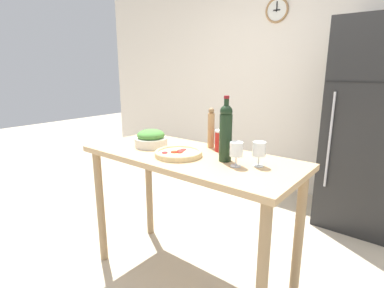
{
  "coord_description": "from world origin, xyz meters",
  "views": [
    {
      "loc": [
        1.14,
        -1.4,
        1.41
      ],
      "look_at": [
        0.0,
        0.03,
        0.95
      ],
      "focal_mm": 28.0,
      "sensor_mm": 36.0,
      "label": 1
    }
  ],
  "objects_px": {
    "pepper_mill": "(211,128)",
    "homemade_pizza": "(179,153)",
    "wine_glass_far": "(259,150)",
    "wine_bottle": "(226,132)",
    "salt_canister": "(221,141)",
    "wine_glass_near": "(236,150)",
    "refrigerator": "(368,127)",
    "salad_bowl": "(151,139)"
  },
  "relations": [
    {
      "from": "refrigerator",
      "to": "wine_glass_near",
      "type": "bearing_deg",
      "value": -102.99
    },
    {
      "from": "salad_bowl",
      "to": "wine_glass_far",
      "type": "bearing_deg",
      "value": 4.94
    },
    {
      "from": "homemade_pizza",
      "to": "salad_bowl",
      "type": "bearing_deg",
      "value": 169.14
    },
    {
      "from": "refrigerator",
      "to": "salad_bowl",
      "type": "distance_m",
      "value": 1.95
    },
    {
      "from": "salad_bowl",
      "to": "wine_bottle",
      "type": "bearing_deg",
      "value": 3.7
    },
    {
      "from": "wine_bottle",
      "to": "pepper_mill",
      "type": "height_order",
      "value": "wine_bottle"
    },
    {
      "from": "homemade_pizza",
      "to": "salt_canister",
      "type": "relative_size",
      "value": 2.08
    },
    {
      "from": "refrigerator",
      "to": "pepper_mill",
      "type": "xyz_separation_m",
      "value": [
        -0.73,
        -1.4,
        0.11
      ]
    },
    {
      "from": "wine_glass_far",
      "to": "salt_canister",
      "type": "distance_m",
      "value": 0.36
    },
    {
      "from": "homemade_pizza",
      "to": "wine_glass_far",
      "type": "bearing_deg",
      "value": 14.77
    },
    {
      "from": "wine_glass_far",
      "to": "pepper_mill",
      "type": "relative_size",
      "value": 0.51
    },
    {
      "from": "refrigerator",
      "to": "wine_glass_far",
      "type": "distance_m",
      "value": 1.6
    },
    {
      "from": "wine_glass_near",
      "to": "salad_bowl",
      "type": "height_order",
      "value": "wine_glass_near"
    },
    {
      "from": "wine_bottle",
      "to": "homemade_pizza",
      "type": "height_order",
      "value": "wine_bottle"
    },
    {
      "from": "refrigerator",
      "to": "wine_bottle",
      "type": "bearing_deg",
      "value": -106.82
    },
    {
      "from": "refrigerator",
      "to": "wine_glass_near",
      "type": "distance_m",
      "value": 1.69
    },
    {
      "from": "pepper_mill",
      "to": "salt_canister",
      "type": "bearing_deg",
      "value": -19.68
    },
    {
      "from": "wine_glass_far",
      "to": "homemade_pizza",
      "type": "height_order",
      "value": "wine_glass_far"
    },
    {
      "from": "wine_bottle",
      "to": "salad_bowl",
      "type": "xyz_separation_m",
      "value": [
        -0.58,
        -0.04,
        -0.12
      ]
    },
    {
      "from": "wine_bottle",
      "to": "pepper_mill",
      "type": "bearing_deg",
      "value": 140.37
    },
    {
      "from": "wine_glass_near",
      "to": "salad_bowl",
      "type": "bearing_deg",
      "value": 178.87
    },
    {
      "from": "pepper_mill",
      "to": "homemade_pizza",
      "type": "height_order",
      "value": "pepper_mill"
    },
    {
      "from": "pepper_mill",
      "to": "salt_canister",
      "type": "relative_size",
      "value": 1.95
    },
    {
      "from": "wine_glass_far",
      "to": "pepper_mill",
      "type": "bearing_deg",
      "value": 158.73
    },
    {
      "from": "homemade_pizza",
      "to": "pepper_mill",
      "type": "bearing_deg",
      "value": 83.62
    },
    {
      "from": "wine_glass_far",
      "to": "salt_canister",
      "type": "height_order",
      "value": "salt_canister"
    },
    {
      "from": "wine_bottle",
      "to": "homemade_pizza",
      "type": "bearing_deg",
      "value": -160.96
    },
    {
      "from": "wine_glass_far",
      "to": "salad_bowl",
      "type": "distance_m",
      "value": 0.78
    },
    {
      "from": "salt_canister",
      "to": "wine_glass_far",
      "type": "bearing_deg",
      "value": -21.77
    },
    {
      "from": "salt_canister",
      "to": "pepper_mill",
      "type": "bearing_deg",
      "value": 160.32
    },
    {
      "from": "wine_glass_far",
      "to": "salad_bowl",
      "type": "relative_size",
      "value": 0.62
    },
    {
      "from": "refrigerator",
      "to": "pepper_mill",
      "type": "bearing_deg",
      "value": -117.45
    },
    {
      "from": "wine_glass_near",
      "to": "pepper_mill",
      "type": "bearing_deg",
      "value": 143.92
    },
    {
      "from": "wine_glass_near",
      "to": "refrigerator",
      "type": "bearing_deg",
      "value": 77.01
    },
    {
      "from": "homemade_pizza",
      "to": "salt_canister",
      "type": "xyz_separation_m",
      "value": [
        0.14,
        0.26,
        0.05
      ]
    },
    {
      "from": "salt_canister",
      "to": "wine_bottle",
      "type": "bearing_deg",
      "value": -50.13
    },
    {
      "from": "wine_bottle",
      "to": "salt_canister",
      "type": "bearing_deg",
      "value": 129.87
    },
    {
      "from": "wine_glass_far",
      "to": "salad_bowl",
      "type": "xyz_separation_m",
      "value": [
        -0.77,
        -0.07,
        -0.04
      ]
    },
    {
      "from": "salad_bowl",
      "to": "salt_canister",
      "type": "relative_size",
      "value": 1.59
    },
    {
      "from": "wine_bottle",
      "to": "salt_canister",
      "type": "xyz_separation_m",
      "value": [
        -0.14,
        0.16,
        -0.1
      ]
    },
    {
      "from": "wine_glass_far",
      "to": "pepper_mill",
      "type": "distance_m",
      "value": 0.47
    },
    {
      "from": "wine_glass_far",
      "to": "wine_bottle",
      "type": "bearing_deg",
      "value": -171.48
    }
  ]
}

